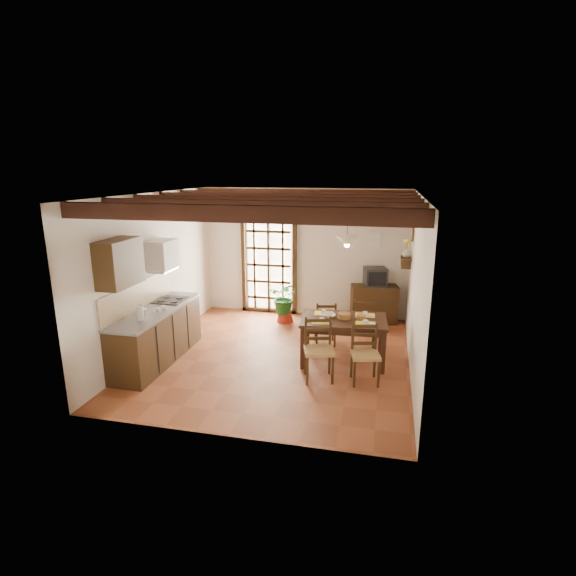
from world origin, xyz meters
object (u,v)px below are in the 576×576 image
(chair_near_right, at_px, (365,364))
(potted_plant, at_px, (285,296))
(chair_far_left, at_px, (325,331))
(sideboard, at_px, (374,304))
(chair_far_right, at_px, (363,331))
(pendant_lamp, at_px, (347,240))
(crt_tv, at_px, (375,277))
(chair_near_left, at_px, (319,361))
(dining_table, at_px, (344,324))
(kitchen_counter, at_px, (157,334))

(chair_near_right, xyz_separation_m, potted_plant, (-1.84, 2.49, 0.28))
(chair_far_left, height_order, sideboard, chair_far_left)
(chair_far_right, relative_size, pendant_lamp, 1.11)
(chair_near_right, relative_size, chair_far_left, 1.08)
(crt_tv, height_order, pendant_lamp, pendant_lamp)
(chair_near_right, xyz_separation_m, chair_far_right, (-0.11, 1.45, 0.01))
(chair_near_right, bearing_deg, potted_plant, 114.10)
(chair_far_left, height_order, crt_tv, crt_tv)
(sideboard, height_order, pendant_lamp, pendant_lamp)
(sideboard, bearing_deg, chair_near_right, -102.55)
(pendant_lamp, bearing_deg, sideboard, 78.27)
(chair_near_left, bearing_deg, potted_plant, 98.65)
(sideboard, height_order, potted_plant, potted_plant)
(chair_near_left, relative_size, potted_plant, 0.52)
(chair_far_right, bearing_deg, sideboard, -97.47)
(chair_near_left, distance_m, crt_tv, 3.08)
(chair_far_right, height_order, crt_tv, crt_tv)
(chair_far_left, distance_m, chair_far_right, 0.71)
(dining_table, xyz_separation_m, sideboard, (0.43, 2.17, -0.26))
(chair_far_left, height_order, pendant_lamp, pendant_lamp)
(dining_table, height_order, crt_tv, crt_tv)
(chair_near_left, relative_size, chair_far_right, 1.03)
(kitchen_counter, relative_size, chair_far_right, 2.40)
(chair_near_left, relative_size, crt_tv, 1.81)
(kitchen_counter, bearing_deg, dining_table, 12.03)
(chair_near_left, bearing_deg, chair_far_right, 52.90)
(chair_far_left, relative_size, potted_plant, 0.45)
(chair_far_left, bearing_deg, pendant_lamp, 110.31)
(crt_tv, distance_m, potted_plant, 1.95)
(chair_near_right, relative_size, sideboard, 0.95)
(dining_table, height_order, potted_plant, potted_plant)
(chair_near_left, bearing_deg, pendant_lamp, 55.16)
(chair_far_left, distance_m, potted_plant, 1.54)
(kitchen_counter, distance_m, dining_table, 3.17)
(dining_table, bearing_deg, kitchen_counter, -172.30)
(kitchen_counter, relative_size, chair_near_left, 2.32)
(chair_near_left, height_order, potted_plant, potted_plant)
(dining_table, height_order, chair_near_left, chair_near_left)
(chair_near_right, xyz_separation_m, crt_tv, (0.02, 2.86, 0.72))
(chair_near_right, distance_m, crt_tv, 2.95)
(potted_plant, bearing_deg, pendant_lamp, -49.85)
(kitchen_counter, height_order, chair_near_right, kitchen_counter)
(chair_near_left, bearing_deg, dining_table, 52.79)
(chair_near_left, xyz_separation_m, chair_near_right, (0.71, 0.05, -0.02))
(chair_far_left, xyz_separation_m, pendant_lamp, (0.41, -0.60, 1.81))
(dining_table, distance_m, potted_plant, 2.30)
(dining_table, relative_size, crt_tv, 2.77)
(chair_near_right, xyz_separation_m, pendant_lamp, (-0.41, 0.80, 1.79))
(sideboard, relative_size, crt_tv, 1.79)
(potted_plant, relative_size, pendant_lamp, 2.20)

